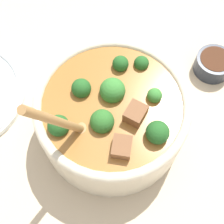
% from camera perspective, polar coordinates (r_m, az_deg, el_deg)
% --- Properties ---
extents(ground_plane, '(4.00, 4.00, 0.00)m').
position_cam_1_polar(ground_plane, '(0.60, 0.00, -3.05)').
color(ground_plane, '#C6B293').
extents(stew_bowl, '(0.26, 0.26, 0.26)m').
position_cam_1_polar(stew_bowl, '(0.54, -0.01, -0.39)').
color(stew_bowl, beige).
rests_on(stew_bowl, ground_plane).
extents(condiment_bowl, '(0.08, 0.08, 0.04)m').
position_cam_1_polar(condiment_bowl, '(0.69, 18.09, 8.43)').
color(condiment_bowl, '#232833').
rests_on(condiment_bowl, ground_plane).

